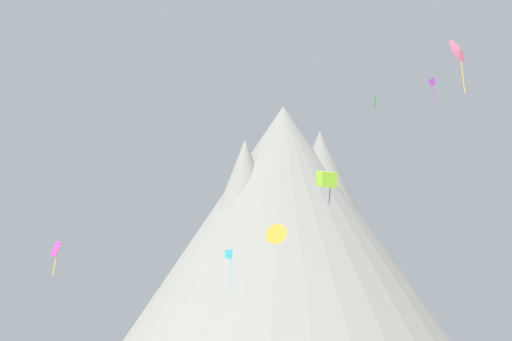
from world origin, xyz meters
TOP-DOWN VIEW (x-y plane):
  - rock_massif at (4.33, 104.57)m, footprint 83.01×83.01m
  - kite_green_high at (12.24, 58.98)m, footprint 0.46×0.94m
  - kite_violet_high at (19.00, 56.15)m, footprint 0.64×1.18m
  - kite_lime_mid at (2.14, 31.90)m, footprint 1.74×1.83m
  - kite_cyan_low at (-6.19, 53.85)m, footprint 0.86×0.53m
  - kite_rainbow_high at (13.91, 30.74)m, footprint 2.22×2.14m
  - kite_magenta_low at (-23.05, 43.27)m, footprint 0.94×0.57m
  - kite_orange_low at (-2.95, 18.04)m, footprint 1.56×1.17m

SIDE VIEW (x-z plane):
  - kite_orange_low at x=-2.95m, z-range 9.42..10.85m
  - kite_magenta_low at x=-23.05m, z-range 10.85..14.19m
  - kite_cyan_low at x=-6.19m, z-range 10.84..15.42m
  - kite_lime_mid at x=2.14m, z-range 15.68..18.76m
  - rock_massif at x=4.33m, z-range -1.13..49.20m
  - kite_rainbow_high at x=13.91m, z-range 26.14..31.23m
  - kite_green_high at x=12.24m, z-range 33.36..34.97m
  - kite_violet_high at x=19.00m, z-range 33.85..37.19m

